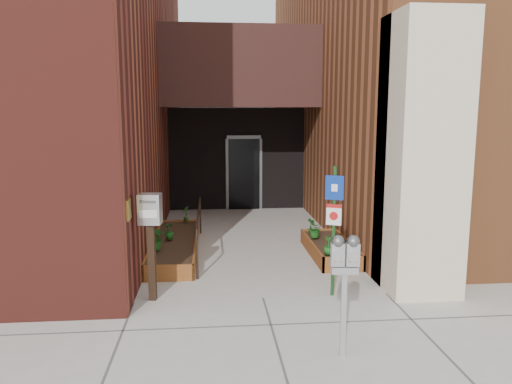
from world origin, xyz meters
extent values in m
plane|color=#9E9991|center=(0.00, 0.00, 0.00)|extent=(80.00, 80.00, 0.00)
cube|color=maroon|center=(-6.00, 6.70, 5.00)|extent=(8.00, 14.60, 10.00)
cube|color=brown|center=(6.00, 7.15, 5.00)|extent=(8.00, 13.70, 10.00)
cube|color=beige|center=(2.55, 0.20, 2.20)|extent=(1.10, 1.20, 4.40)
cube|color=black|center=(0.00, 6.00, 4.00)|extent=(4.20, 2.00, 2.00)
cube|color=black|center=(0.00, 7.40, 1.50)|extent=(4.00, 0.30, 3.00)
cube|color=black|center=(0.20, 7.22, 1.05)|extent=(0.90, 0.06, 2.10)
cube|color=#B79338|center=(-1.99, -0.20, 1.50)|extent=(0.04, 0.30, 0.30)
cube|color=brown|center=(-1.55, 0.92, 0.15)|extent=(0.90, 0.04, 0.30)
cube|color=brown|center=(-1.55, 4.48, 0.15)|extent=(0.90, 0.04, 0.30)
cube|color=brown|center=(-1.98, 2.70, 0.15)|extent=(0.04, 3.60, 0.30)
cube|color=brown|center=(-1.12, 2.70, 0.15)|extent=(0.04, 3.60, 0.30)
cube|color=black|center=(-1.55, 2.70, 0.13)|extent=(0.82, 3.52, 0.26)
cube|color=brown|center=(1.60, 1.12, 0.15)|extent=(0.80, 0.04, 0.30)
cube|color=brown|center=(1.60, 3.28, 0.15)|extent=(0.80, 0.04, 0.30)
cube|color=brown|center=(1.22, 2.20, 0.15)|extent=(0.04, 2.20, 0.30)
cube|color=brown|center=(1.98, 2.20, 0.15)|extent=(0.04, 2.20, 0.30)
cube|color=black|center=(1.60, 2.20, 0.13)|extent=(0.72, 2.12, 0.26)
cylinder|color=black|center=(-1.05, 1.00, 0.45)|extent=(0.04, 0.04, 0.90)
cylinder|color=black|center=(-1.05, 4.30, 0.45)|extent=(0.04, 0.04, 0.90)
cylinder|color=black|center=(-1.05, 2.65, 0.88)|extent=(0.04, 3.30, 0.04)
cube|color=#ABAAAD|center=(0.75, -1.94, 0.52)|extent=(0.07, 0.07, 1.03)
cube|color=#ABAAAD|center=(0.75, -1.94, 1.08)|extent=(0.32, 0.16, 0.08)
cube|color=#ABAAAD|center=(0.66, -1.93, 1.26)|extent=(0.16, 0.12, 0.27)
sphere|color=#59595B|center=(0.66, -1.93, 1.42)|extent=(0.15, 0.15, 0.15)
cube|color=white|center=(0.65, -1.99, 1.28)|extent=(0.09, 0.02, 0.05)
cube|color=#B21414|center=(0.65, -1.99, 1.20)|extent=(0.09, 0.02, 0.03)
cube|color=#ABAAAD|center=(0.84, -1.95, 1.26)|extent=(0.16, 0.12, 0.27)
sphere|color=#59595B|center=(0.84, -1.95, 1.42)|extent=(0.15, 0.15, 0.15)
cube|color=white|center=(0.83, -2.01, 1.28)|extent=(0.09, 0.02, 0.05)
cube|color=#B21414|center=(0.83, -2.01, 1.20)|extent=(0.09, 0.02, 0.03)
cube|color=#153814|center=(1.11, 0.03, 1.04)|extent=(0.06, 0.06, 2.07)
cube|color=navy|center=(1.10, 0.00, 1.74)|extent=(0.27, 0.13, 0.38)
cube|color=white|center=(1.10, 0.00, 1.74)|extent=(0.09, 0.05, 0.11)
cube|color=white|center=(1.10, 0.00, 1.32)|extent=(0.22, 0.11, 0.33)
cube|color=#B21414|center=(1.10, 0.00, 1.46)|extent=(0.22, 0.10, 0.06)
cylinder|color=#B21414|center=(1.10, -0.01, 1.30)|extent=(0.13, 0.06, 0.13)
cube|color=black|center=(-1.72, 0.10, 0.61)|extent=(0.12, 0.12, 1.22)
cube|color=silver|center=(-1.72, 0.10, 1.44)|extent=(0.36, 0.28, 0.47)
cube|color=#59595B|center=(-1.73, -0.02, 1.58)|extent=(0.24, 0.04, 0.04)
cube|color=white|center=(-1.73, -0.02, 1.39)|extent=(0.27, 0.04, 0.11)
imported|color=#1B5C1A|center=(-1.85, 1.93, 0.50)|extent=(0.50, 0.50, 0.40)
imported|color=#1C5317|center=(-1.85, 2.08, 0.48)|extent=(0.26, 0.26, 0.35)
imported|color=#1B5618|center=(-1.66, 2.69, 0.47)|extent=(0.26, 0.26, 0.33)
imported|color=#235B1A|center=(-1.39, 4.30, 0.49)|extent=(0.24, 0.24, 0.38)
imported|color=#1B5B1A|center=(1.35, 1.30, 0.47)|extent=(0.26, 0.26, 0.34)
imported|color=#185419|center=(1.35, 2.91, 0.47)|extent=(0.25, 0.25, 0.34)
imported|color=#195317|center=(1.35, 2.51, 0.49)|extent=(0.45, 0.45, 0.38)
camera|label=1|loc=(-0.80, -7.42, 2.91)|focal=35.00mm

